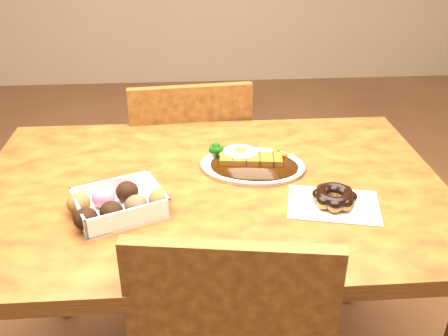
{
  "coord_description": "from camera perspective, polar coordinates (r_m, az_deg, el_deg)",
  "views": [
    {
      "loc": [
        -0.05,
        -1.1,
        1.4
      ],
      "look_at": [
        0.03,
        -0.03,
        0.81
      ],
      "focal_mm": 40.0,
      "sensor_mm": 36.0,
      "label": 1
    }
  ],
  "objects": [
    {
      "name": "table",
      "position": [
        1.33,
        -1.41,
        -5.48
      ],
      "size": [
        1.2,
        0.8,
        0.75
      ],
      "color": "#522210",
      "rests_on": "ground"
    },
    {
      "name": "donut_box",
      "position": [
        1.18,
        -12.04,
        -3.98
      ],
      "size": [
        0.24,
        0.21,
        0.06
      ],
      "rotation": [
        0.0,
        0.0,
        0.4
      ],
      "color": "white",
      "rests_on": "table"
    },
    {
      "name": "katsu_curry_plate",
      "position": [
        1.35,
        3.08,
        0.59
      ],
      "size": [
        0.31,
        0.24,
        0.06
      ],
      "rotation": [
        0.0,
        0.0,
        -0.18
      ],
      "color": "white",
      "rests_on": "table"
    },
    {
      "name": "chair_far",
      "position": [
        1.88,
        -3.89,
        -0.73
      ],
      "size": [
        0.46,
        0.46,
        0.87
      ],
      "rotation": [
        0.0,
        0.0,
        3.23
      ],
      "color": "#522210",
      "rests_on": "ground"
    },
    {
      "name": "pon_de_ring",
      "position": [
        1.21,
        12.49,
        -3.31
      ],
      "size": [
        0.24,
        0.19,
        0.04
      ],
      "rotation": [
        0.0,
        0.0,
        -0.23
      ],
      "color": "silver",
      "rests_on": "table"
    }
  ]
}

